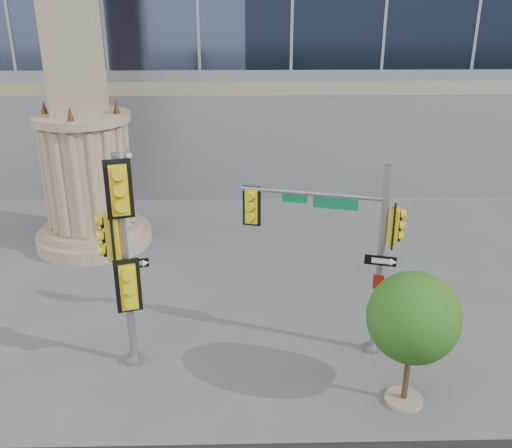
{
  "coord_description": "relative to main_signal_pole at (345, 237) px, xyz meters",
  "views": [
    {
      "loc": [
        -0.13,
        -11.74,
        9.18
      ],
      "look_at": [
        0.19,
        2.0,
        3.57
      ],
      "focal_mm": 40.0,
      "sensor_mm": 36.0,
      "label": 1
    }
  ],
  "objects": [
    {
      "name": "ground",
      "position": [
        -2.48,
        -1.75,
        -3.28
      ],
      "size": [
        120.0,
        120.0,
        0.0
      ],
      "primitive_type": "plane",
      "color": "#545456",
      "rests_on": "ground"
    },
    {
      "name": "main_signal_pole",
      "position": [
        0.0,
        0.0,
        0.0
      ],
      "size": [
        4.01,
        1.42,
        5.29
      ],
      "rotation": [
        0.0,
        0.0,
        -0.27
      ],
      "color": "slate",
      "rests_on": "ground"
    },
    {
      "name": "secondary_signal_pole",
      "position": [
        -5.6,
        -0.79,
        0.1
      ],
      "size": [
        1.07,
        0.76,
        5.75
      ],
      "rotation": [
        0.0,
        0.0,
        0.28
      ],
      "color": "slate",
      "rests_on": "ground"
    },
    {
      "name": "street_tree",
      "position": [
        1.26,
        -2.39,
        -1.04
      ],
      "size": [
        2.18,
        2.13,
        3.4
      ],
      "color": "tan",
      "rests_on": "ground"
    },
    {
      "name": "monument",
      "position": [
        -8.48,
        7.25,
        2.24
      ],
      "size": [
        4.4,
        4.4,
        16.6
      ],
      "color": "tan",
      "rests_on": "ground"
    }
  ]
}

